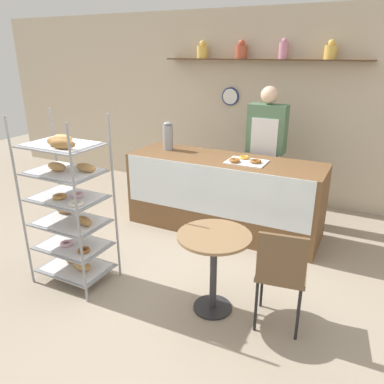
{
  "coord_description": "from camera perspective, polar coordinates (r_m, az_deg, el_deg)",
  "views": [
    {
      "loc": [
        1.61,
        -2.71,
        2.12
      ],
      "look_at": [
        0.0,
        0.46,
        0.78
      ],
      "focal_mm": 35.0,
      "sensor_mm": 36.0,
      "label": 1
    }
  ],
  "objects": [
    {
      "name": "ground_plane",
      "position": [
        3.8,
        -3.26,
        -13.36
      ],
      "size": [
        14.0,
        14.0,
        0.0
      ],
      "primitive_type": "plane",
      "color": "gray"
    },
    {
      "name": "back_wall",
      "position": [
        5.7,
        10.55,
        12.66
      ],
      "size": [
        10.0,
        0.3,
        2.7
      ],
      "color": "beige",
      "rests_on": "ground_plane"
    },
    {
      "name": "display_counter",
      "position": [
        4.64,
        4.8,
        -0.38
      ],
      "size": [
        2.37,
        0.75,
        0.92
      ],
      "color": "brown",
      "rests_on": "ground_plane"
    },
    {
      "name": "pastry_rack",
      "position": [
        3.64,
        -18.12,
        -2.37
      ],
      "size": [
        0.71,
        0.51,
        1.62
      ],
      "color": "gray",
      "rests_on": "ground_plane"
    },
    {
      "name": "person_worker",
      "position": [
        4.93,
        11.16,
        6.42
      ],
      "size": [
        0.48,
        0.23,
        1.73
      ],
      "color": "#282833",
      "rests_on": "ground_plane"
    },
    {
      "name": "cafe_table",
      "position": [
        3.16,
        3.34,
        -9.5
      ],
      "size": [
        0.62,
        0.62,
        0.72
      ],
      "color": "#262628",
      "rests_on": "ground_plane"
    },
    {
      "name": "cafe_chair",
      "position": [
        3.01,
        13.44,
        -11.46
      ],
      "size": [
        0.43,
        0.43,
        0.89
      ],
      "rotation": [
        0.0,
        0.0,
        3.29
      ],
      "color": "black",
      "rests_on": "ground_plane"
    },
    {
      "name": "coffee_carafe",
      "position": [
        4.88,
        -3.68,
        8.5
      ],
      "size": [
        0.13,
        0.13,
        0.36
      ],
      "color": "gray",
      "rests_on": "display_counter"
    },
    {
      "name": "donut_tray_counter",
      "position": [
        4.37,
        8.01,
        4.72
      ],
      "size": [
        0.45,
        0.34,
        0.05
      ],
      "color": "white",
      "rests_on": "display_counter"
    }
  ]
}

